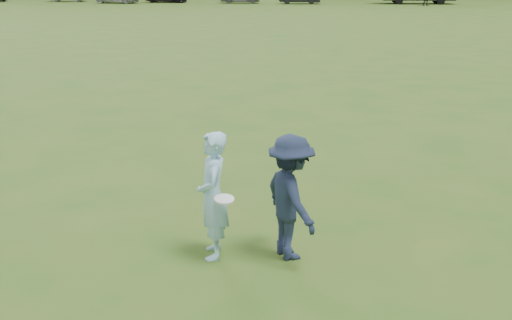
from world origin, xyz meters
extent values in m
plane|color=#2E5618|center=(0.00, 0.00, 0.00)|extent=(200.00, 200.00, 0.00)
imported|color=#97CDEA|center=(-1.19, -0.79, 0.90)|extent=(0.53, 0.72, 1.81)
imported|color=#1B253D|center=(-0.12, -0.75, 0.89)|extent=(1.11, 1.32, 1.77)
cylinder|color=white|center=(-1.00, -1.07, 0.97)|extent=(0.31, 0.31, 0.07)
cylinder|color=black|center=(11.25, 58.16, 0.40)|extent=(0.80, 0.25, 0.80)
cylinder|color=black|center=(15.65, 58.16, 0.40)|extent=(0.80, 0.25, 0.80)
camera|label=1|loc=(-0.15, -8.41, 3.91)|focal=42.00mm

